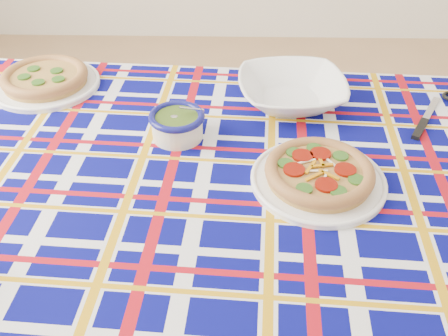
# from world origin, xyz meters

# --- Properties ---
(floor) EXTENTS (4.00, 4.00, 0.00)m
(floor) POSITION_xyz_m (0.00, 0.00, 0.00)
(floor) COLOR tan
(floor) RESTS_ON ground
(dining_table) EXTENTS (1.58, 1.05, 0.71)m
(dining_table) POSITION_xyz_m (-0.27, -0.38, 0.65)
(dining_table) COLOR brown
(dining_table) RESTS_ON floor
(tablecloth) EXTENTS (1.61, 1.08, 0.10)m
(tablecloth) POSITION_xyz_m (-0.27, -0.38, 0.67)
(tablecloth) COLOR #050662
(tablecloth) RESTS_ON dining_table
(main_focaccia_plate) EXTENTS (0.32, 0.32, 0.05)m
(main_focaccia_plate) POSITION_xyz_m (-0.11, -0.40, 0.75)
(main_focaccia_plate) COLOR #AD7E3D
(main_focaccia_plate) RESTS_ON tablecloth
(pesto_bowl) EXTENTS (0.15, 0.15, 0.08)m
(pesto_bowl) POSITION_xyz_m (-0.41, -0.24, 0.76)
(pesto_bowl) COLOR #293F11
(pesto_bowl) RESTS_ON tablecloth
(serving_bowl) EXTENTS (0.29, 0.29, 0.07)m
(serving_bowl) POSITION_xyz_m (-0.14, -0.08, 0.75)
(serving_bowl) COLOR white
(serving_bowl) RESTS_ON tablecloth
(second_focaccia_plate) EXTENTS (0.29, 0.29, 0.05)m
(second_focaccia_plate) POSITION_xyz_m (-0.78, -0.02, 0.75)
(second_focaccia_plate) COLOR #AD7E3D
(second_focaccia_plate) RESTS_ON tablecloth
(table_knife) EXTENTS (0.13, 0.21, 0.01)m
(table_knife) POSITION_xyz_m (0.21, -0.12, 0.73)
(table_knife) COLOR silver
(table_knife) RESTS_ON tablecloth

